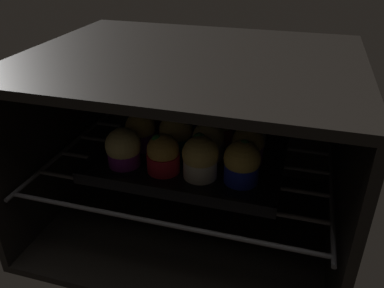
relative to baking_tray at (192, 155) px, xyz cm
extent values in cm
cube|color=black|center=(0.00, -1.14, -15.43)|extent=(59.00, 47.00, 1.50)
cube|color=black|center=(0.00, -1.14, 20.07)|extent=(59.00, 47.00, 1.50)
cube|color=black|center=(0.00, 21.61, 2.32)|extent=(59.00, 1.50, 34.00)
cube|color=black|center=(-28.75, -1.14, 2.32)|extent=(1.50, 47.00, 34.00)
cube|color=black|center=(28.75, -1.14, 2.32)|extent=(1.50, 47.00, 34.00)
cylinder|color=#4C494C|center=(0.00, -20.14, -1.08)|extent=(54.00, 0.80, 0.80)
cylinder|color=#4C494C|center=(0.00, -12.54, -1.08)|extent=(54.00, 0.80, 0.80)
cylinder|color=#4C494C|center=(0.00, -4.94, -1.08)|extent=(54.00, 0.80, 0.80)
cylinder|color=#4C494C|center=(0.00, 2.66, -1.08)|extent=(54.00, 0.80, 0.80)
cylinder|color=#4C494C|center=(0.00, 10.26, -1.08)|extent=(54.00, 0.80, 0.80)
cylinder|color=#4C494C|center=(0.00, 17.86, -1.08)|extent=(54.00, 0.80, 0.80)
cylinder|color=#4C494C|center=(-27.00, -1.14, -1.08)|extent=(0.80, 42.00, 0.80)
cylinder|color=#4C494C|center=(27.00, -1.14, -1.08)|extent=(0.80, 42.00, 0.80)
cube|color=black|center=(0.00, 0.00, -0.08)|extent=(36.42, 29.15, 1.20)
cube|color=black|center=(0.00, -14.18, 1.02)|extent=(36.42, 0.80, 1.00)
cube|color=black|center=(0.00, 14.18, 1.02)|extent=(36.42, 0.80, 1.00)
cube|color=black|center=(-17.81, 0.00, 1.02)|extent=(0.80, 29.15, 1.00)
cube|color=black|center=(17.81, 0.00, 1.02)|extent=(0.80, 29.15, 1.00)
cylinder|color=#7A238C|center=(-11.18, -7.61, 2.28)|extent=(6.13, 6.13, 3.53)
sphere|color=#E0CC7A|center=(-11.18, -7.61, 4.63)|extent=(6.73, 6.73, 6.73)
sphere|color=#28702D|center=(-11.28, -7.96, 6.50)|extent=(2.06, 2.06, 2.06)
cylinder|color=red|center=(-3.24, -7.62, 2.28)|extent=(6.13, 6.13, 3.53)
sphere|color=gold|center=(-3.24, -7.62, 4.95)|extent=(5.93, 5.93, 5.93)
sphere|color=#1E6023|center=(-4.17, -8.00, 7.18)|extent=(1.85, 1.85, 1.85)
cylinder|color=silver|center=(3.75, -7.53, 2.28)|extent=(6.13, 6.13, 3.53)
sphere|color=#DBBC60|center=(3.75, -7.53, 5.18)|extent=(6.57, 6.57, 6.57)
sphere|color=#28702D|center=(3.20, -6.38, 7.42)|extent=(2.43, 2.43, 2.43)
cylinder|color=#1928B7|center=(11.14, -7.07, 2.28)|extent=(6.13, 6.13, 3.53)
sphere|color=gold|center=(11.14, -7.07, 5.18)|extent=(6.51, 6.51, 6.51)
sphere|color=#28702D|center=(11.31, -6.67, 7.56)|extent=(2.14, 2.14, 2.14)
cylinder|color=#7A238C|center=(-10.78, -0.36, 2.28)|extent=(6.13, 6.13, 3.53)
sphere|color=gold|center=(-10.78, -0.36, 5.06)|extent=(6.07, 6.07, 6.07)
sphere|color=#19511E|center=(-11.18, 0.35, 7.54)|extent=(1.99, 1.99, 1.99)
cylinder|color=#0C8C84|center=(-3.45, 0.39, 2.28)|extent=(6.13, 6.13, 3.53)
sphere|color=#DBBC60|center=(-3.45, 0.39, 5.15)|extent=(6.68, 6.68, 6.68)
sphere|color=#19511E|center=(-4.06, 1.29, 7.43)|extent=(2.24, 2.24, 2.24)
cylinder|color=silver|center=(3.34, -0.26, 2.28)|extent=(6.13, 6.13, 3.53)
sphere|color=#E0CC7A|center=(3.34, -0.26, 4.72)|extent=(6.19, 6.19, 6.19)
sphere|color=#28702D|center=(3.14, -0.43, 7.05)|extent=(1.73, 1.73, 1.73)
cylinder|color=#7A238C|center=(10.98, 0.09, 2.28)|extent=(6.13, 6.13, 3.53)
sphere|color=gold|center=(10.98, 0.09, 4.76)|extent=(6.12, 6.12, 6.12)
sphere|color=#28702D|center=(10.82, 0.07, 7.20)|extent=(1.95, 1.95, 1.95)
cylinder|color=red|center=(-10.98, 7.51, 2.28)|extent=(6.13, 6.13, 3.53)
sphere|color=gold|center=(-10.98, 7.51, 4.66)|extent=(6.18, 6.18, 6.18)
sphere|color=#19511E|center=(-10.51, 8.43, 6.50)|extent=(2.16, 2.16, 2.16)
cylinder|color=#1928B7|center=(-3.47, 7.27, 2.28)|extent=(6.13, 6.13, 3.53)
sphere|color=gold|center=(-3.47, 7.27, 5.08)|extent=(5.85, 5.85, 5.85)
sphere|color=#1E6023|center=(-3.64, 7.59, 6.96)|extent=(2.30, 2.30, 2.30)
cylinder|color=red|center=(3.77, 6.88, 2.28)|extent=(6.13, 6.13, 3.53)
sphere|color=#DBBC60|center=(3.77, 6.88, 4.85)|extent=(6.14, 6.14, 6.14)
cylinder|color=silver|center=(10.60, 7.06, 2.28)|extent=(6.13, 6.13, 3.53)
sphere|color=#E0CC7A|center=(10.60, 7.06, 4.99)|extent=(6.19, 6.19, 6.19)
camera|label=1|loc=(19.27, -65.59, 39.92)|focal=36.79mm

